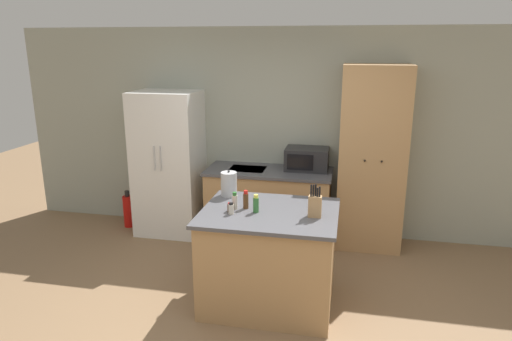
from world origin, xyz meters
The scene contains 15 objects.
ground_plane centered at (0.00, 0.00, 0.00)m, with size 14.00×14.00×0.00m, color #846647.
wall_back centered at (0.00, 2.33, 1.30)m, with size 7.20×0.06×2.60m.
refrigerator centered at (-1.49, 1.98, 0.92)m, with size 0.81×0.67×1.83m.
back_counter centered at (-0.19, 1.98, 0.45)m, with size 1.54×0.68×0.90m.
pantry_cabinet centered at (1.03, 2.04, 1.09)m, with size 0.76×0.55×2.18m.
kitchen_island centered at (0.08, 0.51, 0.47)m, with size 1.23×0.99×0.93m.
microwave centered at (0.26, 2.09, 1.04)m, with size 0.52×0.37×0.27m.
knife_block centered at (0.49, 0.44, 1.04)m, with size 0.11×0.07×0.30m.
spice_bottle_tall_dark centered at (-0.14, 0.53, 1.01)m, with size 0.05×0.05×0.17m.
spice_bottle_short_red centered at (-0.26, 0.42, 0.97)m, with size 0.06×0.06×0.08m.
spice_bottle_amber_oil centered at (-0.03, 0.45, 1.01)m, with size 0.05×0.05×0.17m.
spice_bottle_green_herb centered at (-0.24, 0.49, 1.00)m, with size 0.05×0.05×0.16m.
spice_bottle_pale_salt centered at (-0.24, 0.36, 0.98)m, with size 0.05×0.05×0.11m.
kettle centered at (-0.39, 0.86, 1.05)m, with size 0.16×0.16×0.26m.
fire_extinguisher centered at (-2.11, 1.98, 0.22)m, with size 0.13×0.13×0.50m.
Camera 1 is at (0.75, -3.32, 2.39)m, focal length 32.00 mm.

